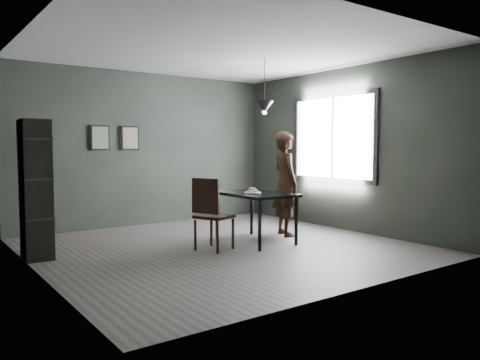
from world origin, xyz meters
TOP-DOWN VIEW (x-y plane):
  - ground at (0.00, 0.00)m, footprint 5.00×5.00m
  - back_wall at (0.00, 2.50)m, footprint 5.00×0.10m
  - ceiling at (0.00, 0.00)m, footprint 5.00×5.00m
  - window_assembly at (2.47, 0.20)m, footprint 0.04×1.96m
  - cafe_table at (0.60, 0.00)m, footprint 0.80×1.20m
  - white_plate at (0.51, -0.05)m, footprint 0.23×0.23m
  - donut_pile at (0.51, -0.05)m, footprint 0.20×0.20m
  - woman at (1.33, 0.14)m, footprint 0.58×0.71m
  - wood_chair at (-0.28, -0.12)m, footprint 0.57×0.57m
  - shelf_unit at (-2.32, 0.87)m, footprint 0.38×0.62m
  - pendant_lamp at (0.85, 0.10)m, footprint 0.28×0.28m
  - framed_print_left at (-0.90, 2.47)m, footprint 0.34×0.04m
  - framed_print_right at (-0.35, 2.47)m, footprint 0.34×0.04m

SIDE VIEW (x-z plane):
  - ground at x=0.00m, z-range 0.00..0.00m
  - wood_chair at x=-0.28m, z-range 0.07..1.08m
  - cafe_table at x=0.60m, z-range 0.30..1.05m
  - white_plate at x=0.51m, z-range 0.75..0.76m
  - donut_pile at x=0.51m, z-range 0.75..0.83m
  - woman at x=1.33m, z-range 0.00..1.69m
  - shelf_unit at x=-2.32m, z-range 0.00..1.79m
  - back_wall at x=0.00m, z-range 0.00..2.80m
  - window_assembly at x=2.47m, z-range 0.82..2.38m
  - framed_print_left at x=-0.90m, z-range 1.38..1.82m
  - framed_print_right at x=-0.35m, z-range 1.38..1.82m
  - pendant_lamp at x=0.85m, z-range 1.62..2.48m
  - ceiling at x=0.00m, z-range 2.79..2.81m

